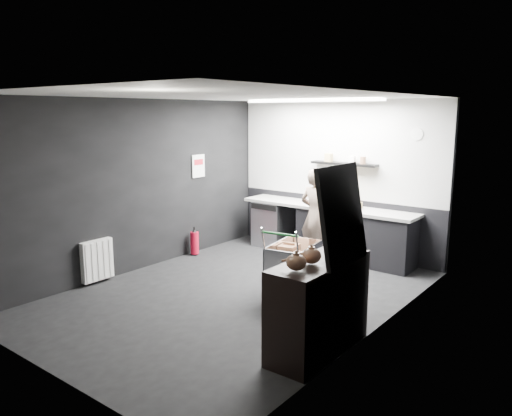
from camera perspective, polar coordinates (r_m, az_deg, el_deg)
The scene contains 22 objects.
floor at distance 7.04m, azimuth -2.12°, elevation -9.84°, with size 5.50×5.50×0.00m, color black.
ceiling at distance 6.58m, azimuth -2.29°, elevation 12.72°, with size 5.50×5.50×0.00m, color white.
wall_back at distance 8.94m, azimuth 9.22°, elevation 3.44°, with size 5.50×5.50×0.00m, color black.
wall_front at distance 4.94m, azimuth -23.16°, elevation -3.36°, with size 5.50×5.50×0.00m, color black.
wall_left at distance 8.09m, azimuth -13.13°, elevation 2.52°, with size 5.50×5.50×0.00m, color black.
wall_right at distance 5.63m, azimuth 13.62°, elevation -1.11°, with size 5.50×5.50×0.00m, color black.
kitchen_wall_panel at distance 8.87m, azimuth 9.26°, elevation 6.63°, with size 3.95×0.02×1.70m, color silver.
dado_panel at distance 9.07m, azimuth 9.00°, elevation -1.91°, with size 3.95×0.02×1.00m, color black.
floating_shelf at distance 8.70m, azimuth 10.02°, elevation 5.00°, with size 1.20×0.22×0.04m, color black.
wall_clock at distance 8.26m, azimuth 17.91°, elevation 8.03°, with size 0.20×0.20×0.03m, color white.
poster at distance 8.92m, azimuth -6.61°, elevation 4.79°, with size 0.02×0.30×0.40m, color white.
poster_red_band at distance 8.91m, azimuth -6.60°, elevation 5.24°, with size 0.01×0.22×0.10m, color red.
radiator at distance 7.73m, azimuth -17.71°, elevation -5.70°, with size 0.10×0.50×0.60m, color white.
ceiling_strip at distance 8.08m, azimuth 6.38°, elevation 12.12°, with size 2.40×0.20×0.04m, color white.
prep_counter at distance 8.75m, azimuth 8.78°, elevation -2.66°, with size 3.20×0.61×0.90m.
person at distance 8.33m, azimuth 6.83°, elevation -0.88°, with size 0.58×0.38×1.60m, color #BDAA96.
shopping_cart at distance 6.92m, azimuth 4.29°, elevation -6.16°, with size 0.66×0.96×0.97m.
sideboard at distance 5.33m, azimuth 7.49°, elevation -9.69°, with size 0.57×1.33×1.99m.
fire_extinguisher at distance 8.88m, azimuth -7.03°, elevation -3.88°, with size 0.15×0.15×0.49m.
cardboard_box at distance 8.50m, azimuth 10.08°, elevation 0.30°, with size 0.51×0.39×0.10m, color tan.
pink_tub at distance 8.80m, azimuth 6.94°, elevation 1.12°, with size 0.21×0.21×0.21m, color beige.
white_container at distance 8.82m, azimuth 6.13°, elevation 0.98°, with size 0.18×0.14×0.16m, color white.
Camera 1 is at (4.23, -5.04, 2.50)m, focal length 35.00 mm.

